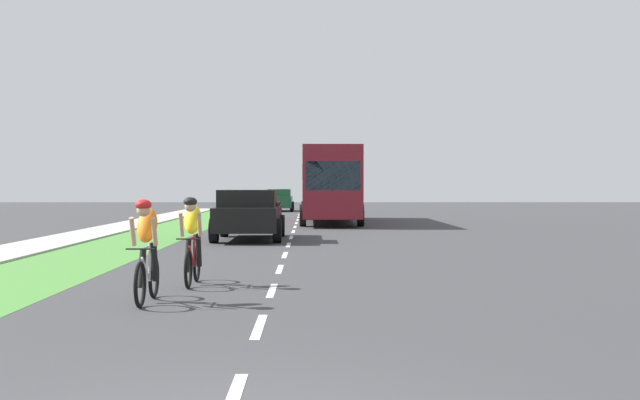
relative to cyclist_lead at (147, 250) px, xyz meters
name	(u,v)px	position (x,y,z in m)	size (l,w,h in m)	color
ground_plane	(290,242)	(1.83, 13.21, -0.81)	(120.00, 120.00, 0.00)	#38383A
grass_verge	(132,242)	(-3.13, 13.21, -0.81)	(2.86, 70.00, 0.01)	#478438
sidewalk_concrete	(55,242)	(-5.54, 13.21, -0.81)	(1.97, 70.00, 0.10)	#B2ADA3
lane_markings_center	(292,234)	(1.83, 17.21, -0.81)	(0.12, 54.30, 0.01)	white
cyclist_lead	(147,250)	(0.00, 0.00, 0.00)	(0.42, 1.72, 1.58)	black
cyclist_trailing	(192,240)	(0.37, 2.20, 0.00)	(0.42, 1.72, 1.58)	black
pickup_black	(249,215)	(0.48, 14.24, 0.02)	(2.22, 5.10, 1.64)	black
bus_maroon	(330,181)	(3.42, 26.62, 1.17)	(2.78, 11.60, 3.48)	maroon
sedan_dark_green	(279,200)	(0.35, 43.80, -0.04)	(1.98, 4.30, 1.52)	#194C2D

